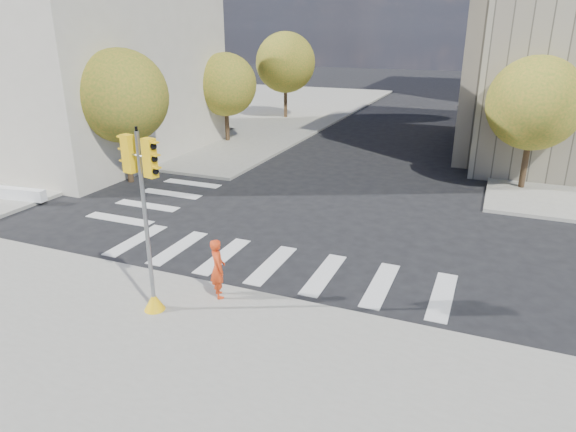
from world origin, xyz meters
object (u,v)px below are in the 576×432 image
at_px(lamp_near, 544,83).
at_px(lamp_far, 535,65).
at_px(photographer, 218,268).
at_px(traffic_signal, 147,237).

relative_size(lamp_near, lamp_far, 1.00).
distance_m(lamp_near, photographer, 20.83).
bearing_deg(lamp_near, photographer, -114.55).
height_order(lamp_far, photographer, lamp_far).
xyz_separation_m(lamp_near, lamp_far, (0.00, 14.00, 0.00)).
bearing_deg(traffic_signal, lamp_near, 76.18).
bearing_deg(lamp_near, traffic_signal, -116.04).
distance_m(lamp_far, traffic_signal, 35.43).
bearing_deg(lamp_far, lamp_near, -90.00).
xyz_separation_m(lamp_far, traffic_signal, (-9.76, -33.98, -2.31)).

